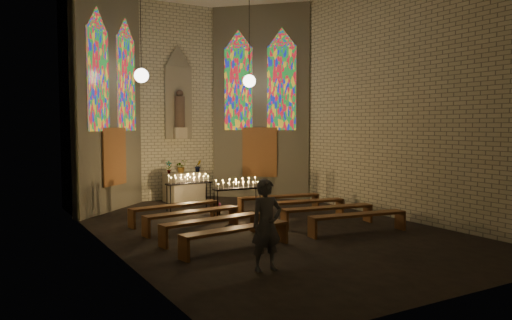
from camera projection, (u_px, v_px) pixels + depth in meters
The scene contains 18 objects.
floor at pixel (263, 228), 12.99m from camera, with size 12.00×12.00×0.00m, color black.
room at pixel (208, 92), 15.64m from camera, with size 8.22×12.43×7.00m.
altar at pixel (184, 187), 17.66m from camera, with size 1.40×0.60×1.00m, color #BCB399.
flower_vase_left at pixel (169, 167), 17.35m from camera, with size 0.23×0.16×0.44m, color #4C723F.
flower_vase_center at pixel (181, 166), 17.66m from camera, with size 0.40×0.35×0.44m, color #4C723F.
flower_vase_right at pixel (198, 166), 17.89m from camera, with size 0.24×0.19×0.44m, color #4C723F.
aisle_flower_pot at pixel (218, 209), 14.94m from camera, with size 0.21×0.21×0.37m, color #4C723F.
votive_stand_left at pixel (189, 181), 15.74m from camera, with size 1.49×0.43×1.08m.
votive_stand_right at pixel (237, 186), 14.55m from camera, with size 1.46×0.43×1.06m.
pew_left_0 at pixel (175, 208), 13.72m from camera, with size 2.65×0.72×0.50m.
pew_right_0 at pixel (279, 199), 15.42m from camera, with size 2.65×0.72×0.50m.
pew_left_1 at pixel (192, 214), 12.68m from camera, with size 2.65×0.72×0.50m.
pew_right_1 at pixel (302, 204), 14.39m from camera, with size 2.65×0.72×0.50m.
pew_left_2 at pixel (212, 222), 11.65m from camera, with size 2.65×0.72×0.50m.
pew_right_2 at pixel (328, 210), 13.35m from camera, with size 2.65×0.72×0.50m.
pew_left_3 at pixel (236, 232), 10.61m from camera, with size 2.65×0.72×0.50m.
pew_right_3 at pixel (358, 217), 12.31m from camera, with size 2.65×0.72×0.50m.
visitor at pixel (267, 225), 9.17m from camera, with size 0.62×0.41×1.70m, color #464850.
Camera 1 is at (-6.60, -11.01, 2.68)m, focal length 35.00 mm.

